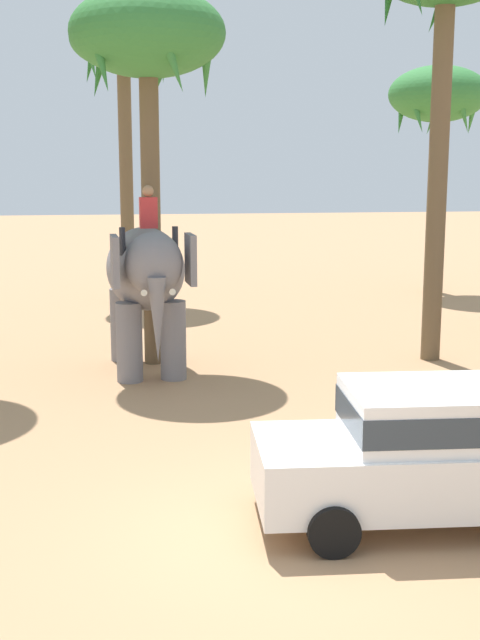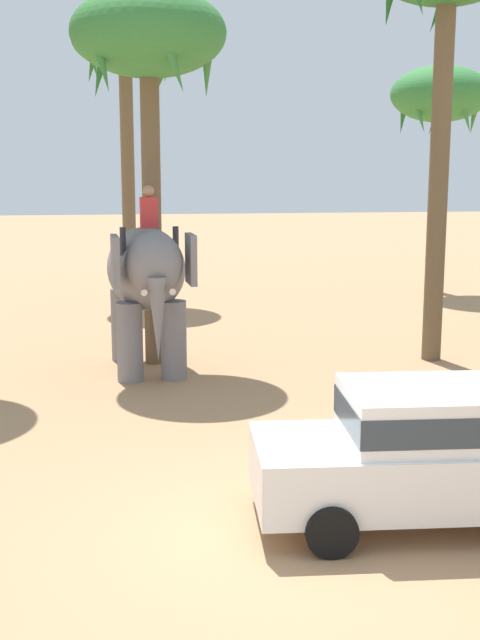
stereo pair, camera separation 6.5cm
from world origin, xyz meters
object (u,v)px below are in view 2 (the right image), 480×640
(elephant_with_mahout, at_px, (147,278))
(palm_tree_left_of_road, at_px, (125,49))
(palm_tree_near_hut, at_px, (440,100))
(car_sedan_foreground, at_px, (427,449))
(palm_tree_leaning_seaward, at_px, (149,44))

(elephant_with_mahout, relative_size, palm_tree_left_of_road, 0.44)
(palm_tree_near_hut, distance_m, palm_tree_left_of_road, 10.17)
(palm_tree_left_of_road, bearing_deg, car_sedan_foreground, -78.68)
(palm_tree_near_hut, xyz_separation_m, palm_tree_left_of_road, (-10.07, -0.35, 1.38))
(palm_tree_near_hut, height_order, palm_tree_leaning_seaward, palm_tree_leaning_seaward)
(elephant_with_mahout, distance_m, palm_tree_left_of_road, 10.95)
(car_sedan_foreground, bearing_deg, palm_tree_left_of_road, 101.32)
(palm_tree_near_hut, distance_m, palm_tree_leaning_seaward, 13.12)
(car_sedan_foreground, distance_m, palm_tree_near_hut, 19.58)
(car_sedan_foreground, distance_m, elephant_with_mahout, 8.59)
(elephant_with_mahout, bearing_deg, car_sedan_foreground, -68.36)
(car_sedan_foreground, relative_size, elephant_with_mahout, 1.07)
(car_sedan_foreground, xyz_separation_m, elephant_with_mahout, (-3.14, 7.92, 1.06))
(elephant_with_mahout, xyz_separation_m, palm_tree_leaning_seaward, (0.14, 0.79, 4.71))
(palm_tree_near_hut, relative_size, palm_tree_leaning_seaward, 0.94)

